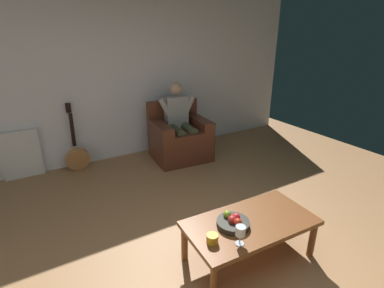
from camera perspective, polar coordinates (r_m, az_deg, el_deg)
ground_plane at (r=2.66m, az=7.08°, el=-25.40°), size 7.63×7.63×0.00m
wall_back at (r=4.61m, az=-15.80°, el=12.49°), size 6.76×0.06×2.55m
armchair at (r=4.62m, az=-2.51°, el=1.12°), size 0.91×0.83×0.90m
person_seated at (r=4.50m, az=-2.46°, el=4.83°), size 0.62×0.63×1.22m
coffee_table at (r=2.66m, az=11.54°, el=-15.73°), size 1.17×0.65×0.40m
guitar at (r=4.58m, az=-21.90°, el=-2.23°), size 0.34×0.26×1.00m
radiator at (r=4.63m, az=-30.94°, el=-1.82°), size 0.50×0.06×0.69m
wine_glass_near at (r=2.31m, az=9.63°, el=-16.91°), size 0.08×0.08×0.16m
fruit_bowl at (r=2.53m, az=8.19°, el=-15.16°), size 0.28×0.28×0.11m
candle_jar at (r=2.35m, az=4.07°, el=-18.32°), size 0.09×0.09×0.07m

